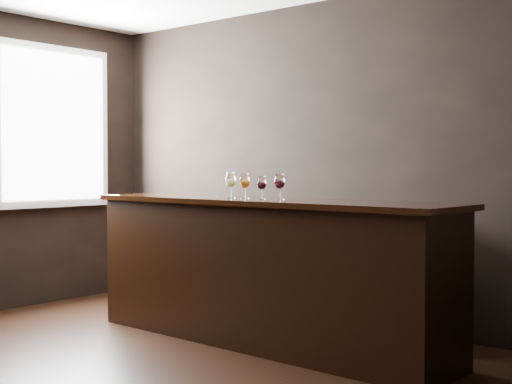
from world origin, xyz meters
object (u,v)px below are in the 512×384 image
Objects in this scene: back_bar_shelf at (262,261)px; glass_red_b at (280,182)px; glass_red_a at (262,184)px; bar_counter at (265,274)px; glass_white at (231,180)px; glass_amber at (245,181)px.

back_bar_shelf is 14.35× the size of glass_red_b.
glass_red_a is 0.91× the size of glass_red_b.
glass_red_a is at bearing -178.88° from glass_red_b.
glass_red_a reaches higher than bar_counter.
glass_red_a is (0.30, 0.02, -0.02)m from glass_white.
glass_white is at bearing -66.59° from back_bar_shelf.
back_bar_shelf is at bearing 129.27° from glass_red_a.
glass_amber is at bearing -175.56° from glass_red_a.
glass_white is 0.14m from glass_amber.
glass_white reaches higher than glass_red_b.
glass_red_a is (0.66, -0.80, 0.73)m from back_bar_shelf.
glass_red_a is (0.16, 0.01, -0.01)m from glass_amber.
back_bar_shelf is at bearing 132.36° from bar_counter.
glass_amber is 1.12× the size of glass_red_a.
glass_red_b is (0.47, 0.02, -0.01)m from glass_white.
glass_red_b is at bearing 1.12° from glass_red_a.
back_bar_shelf is at bearing 121.40° from glass_amber.
glass_red_b is at bearing 2.30° from glass_white.
bar_counter is 0.72m from glass_red_b.
bar_counter is at bearing 173.94° from glass_red_b.
bar_counter is 17.59× the size of glass_red_a.
glass_amber is (0.14, 0.00, -0.01)m from glass_white.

